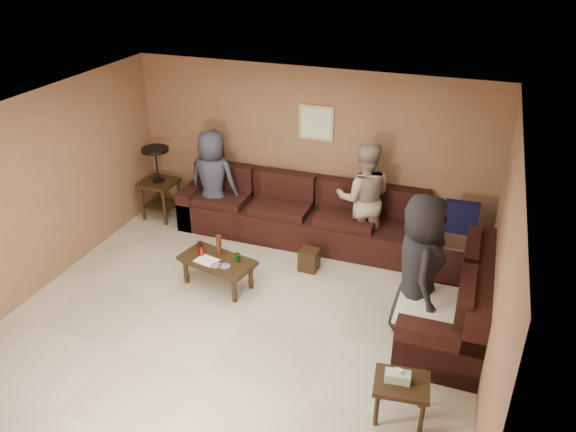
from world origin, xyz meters
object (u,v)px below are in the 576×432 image
object	(u,v)px
coffee_table	(217,262)
waste_bin	(309,260)
sectional_sofa	(343,245)
end_table_left	(159,182)
person_middle	(364,198)
person_left	(213,181)
person_right	(419,268)
side_table_right	(401,386)

from	to	relation	value
coffee_table	waste_bin	xyz separation A→B (m)	(1.01, 0.78, -0.20)
sectional_sofa	end_table_left	bearing A→B (deg)	172.22
sectional_sofa	person_middle	distance (m)	0.74
person_left	coffee_table	bearing A→B (deg)	117.80
end_table_left	person_left	distance (m)	0.99
end_table_left	person_left	xyz separation A→B (m)	(0.98, -0.01, 0.17)
coffee_table	person_middle	bearing A→B (deg)	45.03
sectional_sofa	waste_bin	world-z (taller)	sectional_sofa
waste_bin	person_middle	world-z (taller)	person_middle
person_right	person_left	bearing A→B (deg)	50.47
coffee_table	person_right	xyz separation A→B (m)	(2.56, -0.10, 0.53)
coffee_table	end_table_left	distance (m)	2.29
coffee_table	waste_bin	bearing A→B (deg)	37.47
sectional_sofa	person_right	bearing A→B (deg)	-44.75
person_right	sectional_sofa	bearing A→B (deg)	30.84
waste_bin	side_table_right	bearing A→B (deg)	-53.79
end_table_left	waste_bin	bearing A→B (deg)	-14.11
coffee_table	waste_bin	size ratio (longest dim) A/B	3.54
sectional_sofa	person_right	distance (m)	1.71
side_table_right	waste_bin	bearing A→B (deg)	126.21
coffee_table	person_right	distance (m)	2.62
side_table_right	person_middle	bearing A→B (deg)	109.71
side_table_right	person_left	size ratio (longest dim) A/B	0.36
sectional_sofa	waste_bin	bearing A→B (deg)	-146.76
coffee_table	sectional_sofa	bearing A→B (deg)	36.32
side_table_right	person_right	xyz separation A→B (m)	(-0.07, 1.32, 0.50)
end_table_left	side_table_right	world-z (taller)	end_table_left
coffee_table	person_left	world-z (taller)	person_left
side_table_right	person_left	bearing A→B (deg)	139.58
end_table_left	person_middle	size ratio (longest dim) A/B	0.72
sectional_sofa	coffee_table	size ratio (longest dim) A/B	4.38
person_left	person_right	world-z (taller)	person_right
coffee_table	waste_bin	distance (m)	1.29
side_table_right	person_right	bearing A→B (deg)	92.85
coffee_table	side_table_right	distance (m)	2.99
coffee_table	person_left	bearing A→B (deg)	117.47
sectional_sofa	person_left	bearing A→B (deg)	169.16
person_left	person_right	distance (m)	3.66
end_table_left	person_left	size ratio (longest dim) A/B	0.75
sectional_sofa	waste_bin	xyz separation A→B (m)	(-0.40, -0.26, -0.18)
coffee_table	person_middle	xyz separation A→B (m)	(1.56, 1.56, 0.47)
waste_bin	person_right	size ratio (longest dim) A/B	0.17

